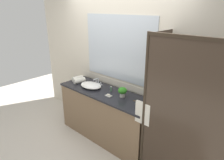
{
  "coord_description": "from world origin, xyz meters",
  "views": [
    {
      "loc": [
        2.18,
        -2.24,
        2.26
      ],
      "look_at": [
        0.15,
        0.0,
        1.15
      ],
      "focal_mm": 32.31,
      "sensor_mm": 36.0,
      "label": 1
    }
  ],
  "objects_px": {
    "soap_dish": "(109,95)",
    "sink_basin": "(91,85)",
    "amenity_bottle_body_wash": "(139,108)",
    "amenity_bottle_shampoo": "(146,103)",
    "faucet": "(98,82)",
    "amenity_bottle_conditioner": "(111,89)",
    "rolled_towel_middle": "(79,81)",
    "potted_plant": "(122,91)",
    "rolled_towel_near_edge": "(78,79)"
  },
  "relations": [
    {
      "from": "soap_dish",
      "to": "sink_basin",
      "type": "bearing_deg",
      "value": 172.97
    },
    {
      "from": "amenity_bottle_body_wash",
      "to": "amenity_bottle_shampoo",
      "type": "distance_m",
      "value": 0.17
    },
    {
      "from": "faucet",
      "to": "amenity_bottle_conditioner",
      "type": "bearing_deg",
      "value": -9.36
    },
    {
      "from": "soap_dish",
      "to": "rolled_towel_middle",
      "type": "height_order",
      "value": "rolled_towel_middle"
    },
    {
      "from": "sink_basin",
      "to": "potted_plant",
      "type": "xyz_separation_m",
      "value": [
        0.67,
        0.07,
        0.06
      ]
    },
    {
      "from": "potted_plant",
      "to": "soap_dish",
      "type": "bearing_deg",
      "value": -145.58
    },
    {
      "from": "sink_basin",
      "to": "potted_plant",
      "type": "relative_size",
      "value": 2.58
    },
    {
      "from": "amenity_bottle_body_wash",
      "to": "rolled_towel_near_edge",
      "type": "xyz_separation_m",
      "value": [
        -1.55,
        0.16,
        0.01
      ]
    },
    {
      "from": "amenity_bottle_conditioner",
      "to": "potted_plant",
      "type": "bearing_deg",
      "value": -8.85
    },
    {
      "from": "faucet",
      "to": "rolled_towel_near_edge",
      "type": "height_order",
      "value": "faucet"
    },
    {
      "from": "amenity_bottle_body_wash",
      "to": "rolled_towel_near_edge",
      "type": "distance_m",
      "value": 1.56
    },
    {
      "from": "amenity_bottle_shampoo",
      "to": "amenity_bottle_conditioner",
      "type": "relative_size",
      "value": 1.09
    },
    {
      "from": "sink_basin",
      "to": "amenity_bottle_conditioner",
      "type": "distance_m",
      "value": 0.4
    },
    {
      "from": "sink_basin",
      "to": "rolled_towel_near_edge",
      "type": "bearing_deg",
      "value": 173.92
    },
    {
      "from": "soap_dish",
      "to": "rolled_towel_near_edge",
      "type": "xyz_separation_m",
      "value": [
        -0.92,
        0.11,
        0.03
      ]
    },
    {
      "from": "sink_basin",
      "to": "soap_dish",
      "type": "bearing_deg",
      "value": -7.03
    },
    {
      "from": "sink_basin",
      "to": "potted_plant",
      "type": "bearing_deg",
      "value": 5.58
    },
    {
      "from": "amenity_bottle_shampoo",
      "to": "amenity_bottle_conditioner",
      "type": "height_order",
      "value": "amenity_bottle_shampoo"
    },
    {
      "from": "amenity_bottle_shampoo",
      "to": "potted_plant",
      "type": "bearing_deg",
      "value": 178.37
    },
    {
      "from": "faucet",
      "to": "rolled_towel_middle",
      "type": "distance_m",
      "value": 0.36
    },
    {
      "from": "amenity_bottle_shampoo",
      "to": "amenity_bottle_conditioner",
      "type": "distance_m",
      "value": 0.74
    },
    {
      "from": "rolled_towel_near_edge",
      "to": "amenity_bottle_conditioner",
      "type": "bearing_deg",
      "value": 4.59
    },
    {
      "from": "amenity_bottle_conditioner",
      "to": "faucet",
      "type": "bearing_deg",
      "value": 170.64
    },
    {
      "from": "rolled_towel_middle",
      "to": "faucet",
      "type": "bearing_deg",
      "value": 29.04
    },
    {
      "from": "potted_plant",
      "to": "amenity_bottle_body_wash",
      "type": "bearing_deg",
      "value": -21.49
    },
    {
      "from": "amenity_bottle_shampoo",
      "to": "amenity_bottle_conditioner",
      "type": "xyz_separation_m",
      "value": [
        -0.74,
        0.06,
        -0.0
      ]
    },
    {
      "from": "sink_basin",
      "to": "amenity_bottle_body_wash",
      "type": "height_order",
      "value": "amenity_bottle_body_wash"
    },
    {
      "from": "amenity_bottle_conditioner",
      "to": "amenity_bottle_body_wash",
      "type": "bearing_deg",
      "value": -16.76
    },
    {
      "from": "potted_plant",
      "to": "amenity_bottle_conditioner",
      "type": "xyz_separation_m",
      "value": [
        -0.29,
        0.04,
        -0.05
      ]
    },
    {
      "from": "soap_dish",
      "to": "rolled_towel_middle",
      "type": "bearing_deg",
      "value": 175.83
    },
    {
      "from": "faucet",
      "to": "soap_dish",
      "type": "relative_size",
      "value": 1.7
    },
    {
      "from": "rolled_towel_near_edge",
      "to": "faucet",
      "type": "bearing_deg",
      "value": 16.79
    },
    {
      "from": "amenity_bottle_conditioner",
      "to": "rolled_towel_middle",
      "type": "bearing_deg",
      "value": -170.92
    },
    {
      "from": "amenity_bottle_body_wash",
      "to": "amenity_bottle_shampoo",
      "type": "xyz_separation_m",
      "value": [
        -0.0,
        0.17,
        0.01
      ]
    },
    {
      "from": "rolled_towel_near_edge",
      "to": "rolled_towel_middle",
      "type": "height_order",
      "value": "same"
    },
    {
      "from": "sink_basin",
      "to": "rolled_towel_near_edge",
      "type": "relative_size",
      "value": 2.03
    },
    {
      "from": "rolled_towel_near_edge",
      "to": "rolled_towel_middle",
      "type": "xyz_separation_m",
      "value": [
        0.11,
        -0.05,
        0.0
      ]
    },
    {
      "from": "potted_plant",
      "to": "rolled_towel_near_edge",
      "type": "bearing_deg",
      "value": -178.94
    },
    {
      "from": "faucet",
      "to": "amenity_bottle_body_wash",
      "type": "height_order",
      "value": "faucet"
    },
    {
      "from": "potted_plant",
      "to": "rolled_towel_middle",
      "type": "distance_m",
      "value": 0.99
    },
    {
      "from": "amenity_bottle_conditioner",
      "to": "soap_dish",
      "type": "bearing_deg",
      "value": -58.74
    },
    {
      "from": "soap_dish",
      "to": "potted_plant",
      "type": "bearing_deg",
      "value": 34.42
    },
    {
      "from": "rolled_towel_near_edge",
      "to": "sink_basin",
      "type": "bearing_deg",
      "value": -6.08
    },
    {
      "from": "faucet",
      "to": "rolled_towel_near_edge",
      "type": "relative_size",
      "value": 0.82
    },
    {
      "from": "sink_basin",
      "to": "amenity_bottle_shampoo",
      "type": "bearing_deg",
      "value": 2.7
    },
    {
      "from": "potted_plant",
      "to": "soap_dish",
      "type": "xyz_separation_m",
      "value": [
        -0.18,
        -0.13,
        -0.08
      ]
    },
    {
      "from": "potted_plant",
      "to": "rolled_towel_middle",
      "type": "xyz_separation_m",
      "value": [
        -0.99,
        -0.07,
        -0.05
      ]
    },
    {
      "from": "potted_plant",
      "to": "rolled_towel_middle",
      "type": "relative_size",
      "value": 0.76
    },
    {
      "from": "amenity_bottle_shampoo",
      "to": "rolled_towel_near_edge",
      "type": "bearing_deg",
      "value": -179.72
    },
    {
      "from": "soap_dish",
      "to": "rolled_towel_middle",
      "type": "distance_m",
      "value": 0.81
    }
  ]
}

